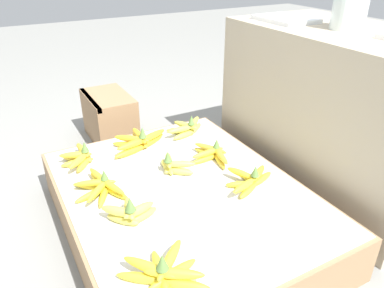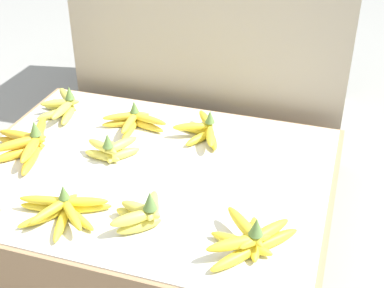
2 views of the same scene
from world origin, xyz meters
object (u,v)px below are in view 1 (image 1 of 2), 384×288
object	(u,v)px
banana_bunch_middle_midleft	(173,165)
banana_bunch_back_midright	(250,180)
banana_bunch_middle_left	(139,141)
banana_bunch_front_right	(164,272)
banana_bunch_front_left	(80,157)
banana_bunch_front_midleft	(101,186)
banana_bunch_back_midleft	(213,154)
glass_jar	(350,9)
wooden_crate	(110,117)
banana_bunch_front_midright	(130,212)
banana_bunch_back_left	(187,128)

from	to	relation	value
banana_bunch_middle_midleft	banana_bunch_back_midright	distance (m)	0.31
banana_bunch_middle_left	banana_bunch_middle_midleft	xyz separation A→B (m)	(0.26, 0.04, -0.00)
banana_bunch_front_right	banana_bunch_back_midright	xyz separation A→B (m)	(-0.26, 0.47, -0.00)
banana_bunch_front_left	banana_bunch_front_midleft	world-z (taller)	banana_bunch_front_left
banana_bunch_back_midleft	glass_jar	world-z (taller)	glass_jar
banana_bunch_front_left	banana_bunch_back_midleft	world-z (taller)	banana_bunch_front_left
wooden_crate	banana_bunch_back_midright	size ratio (longest dim) A/B	1.53
banana_bunch_back_midright	banana_bunch_middle_midleft	bearing A→B (deg)	-138.57
banana_bunch_front_midleft	banana_bunch_front_midright	world-z (taller)	banana_bunch_front_midright
banana_bunch_back_left	banana_bunch_front_right	bearing A→B (deg)	-31.96
banana_bunch_front_midleft	banana_bunch_front_right	xyz separation A→B (m)	(0.49, 0.03, 0.01)
banana_bunch_front_midleft	banana_bunch_back_left	world-z (taller)	banana_bunch_back_left
banana_bunch_front_left	banana_bunch_middle_midleft	distance (m)	0.40
banana_bunch_middle_left	glass_jar	distance (m)	1.02
banana_bunch_front_right	banana_bunch_back_left	xyz separation A→B (m)	(-0.77, 0.48, -0.00)
banana_bunch_front_left	banana_bunch_back_midleft	distance (m)	0.55
banana_bunch_middle_midleft	banana_bunch_back_midleft	xyz separation A→B (m)	(-0.01, 0.19, -0.00)
banana_bunch_middle_midleft	banana_bunch_back_midleft	distance (m)	0.19
wooden_crate	banana_bunch_middle_left	distance (m)	0.52
banana_bunch_middle_midleft	glass_jar	distance (m)	0.92
banana_bunch_middle_midleft	banana_bunch_back_midleft	size ratio (longest dim) A/B	0.73
banana_bunch_front_midleft	banana_bunch_back_midleft	xyz separation A→B (m)	(-0.01, 0.48, 0.00)
wooden_crate	banana_bunch_front_right	world-z (taller)	banana_bunch_front_right
banana_bunch_middle_midleft	banana_bunch_back_midright	xyz separation A→B (m)	(0.23, 0.20, -0.00)
banana_bunch_front_midright	banana_bunch_back_midleft	distance (m)	0.50
banana_bunch_front_left	banana_bunch_back_left	xyz separation A→B (m)	(-0.04, 0.52, 0.00)
banana_bunch_middle_left	banana_bunch_back_left	size ratio (longest dim) A/B	1.29
wooden_crate	banana_bunch_back_left	size ratio (longest dim) A/B	1.64
banana_bunch_front_midright	glass_jar	xyz separation A→B (m)	(-0.09, 0.98, 0.55)
wooden_crate	glass_jar	xyz separation A→B (m)	(0.89, 0.74, 0.64)
banana_bunch_front_midleft	banana_bunch_front_right	size ratio (longest dim) A/B	1.05
banana_bunch_middle_left	banana_bunch_back_left	world-z (taller)	banana_bunch_middle_left
banana_bunch_front_right	banana_bunch_back_midleft	distance (m)	0.67
wooden_crate	banana_bunch_back_midright	distance (m)	1.03
banana_bunch_back_midright	glass_jar	bearing A→B (deg)	102.37
banana_bunch_back_midright	banana_bunch_back_midleft	bearing A→B (deg)	-175.98
banana_bunch_middle_midleft	banana_bunch_back_left	distance (m)	0.35
banana_bunch_front_midleft	banana_bunch_back_midleft	distance (m)	0.48
banana_bunch_front_midright	banana_bunch_middle_midleft	distance (m)	0.33
banana_bunch_front_midright	banana_bunch_back_midright	world-z (taller)	banana_bunch_front_midright
banana_bunch_front_right	banana_bunch_back_left	size ratio (longest dim) A/B	1.03
banana_bunch_front_right	banana_bunch_front_left	bearing A→B (deg)	-176.73
banana_bunch_front_midright	banana_bunch_front_right	distance (m)	0.28
banana_bunch_front_right	banana_bunch_front_midright	bearing A→B (deg)	178.37
banana_bunch_front_right	banana_bunch_middle_left	world-z (taller)	banana_bunch_middle_left
banana_bunch_back_left	banana_bunch_back_midright	xyz separation A→B (m)	(0.51, -0.01, -0.00)
banana_bunch_front_left	banana_bunch_front_midleft	size ratio (longest dim) A/B	0.87
banana_bunch_back_left	glass_jar	world-z (taller)	glass_jar
banana_bunch_front_right	banana_bunch_back_midright	size ratio (longest dim) A/B	0.96
glass_jar	banana_bunch_front_midright	bearing A→B (deg)	-84.76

